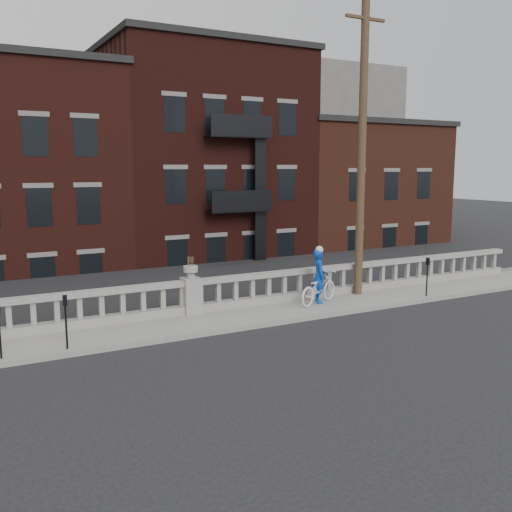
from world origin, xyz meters
The scene contains 10 objects.
ground centered at (0.00, 0.00, 0.00)m, with size 120.00×120.00×0.00m, color black.
sidewalk centered at (0.00, 3.00, 0.07)m, with size 32.00×2.20×0.15m, color gray.
balustrade centered at (0.00, 3.95, 0.64)m, with size 28.00×0.34×1.03m.
planter_pedestal centered at (0.00, 3.95, 0.83)m, with size 0.55×0.55×1.76m.
lower_level centered at (0.56, 23.04, 2.63)m, with size 80.00×44.00×20.80m.
utility_pole centered at (6.20, 3.60, 5.24)m, with size 1.60×0.28×10.00m.
parking_meter_c centered at (-4.04, 2.15, 1.00)m, with size 0.10×0.09×1.36m.
parking_meter_d centered at (8.05, 2.15, 1.00)m, with size 0.10×0.09×1.36m.
bicycle centered at (4.15, 3.11, 0.67)m, with size 0.69×1.98×1.04m, color silver.
cyclist centered at (4.22, 3.19, 1.04)m, with size 0.65×0.43×1.79m, color #0B3FAA.
Camera 1 is at (-6.46, -11.99, 4.60)m, focal length 40.00 mm.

